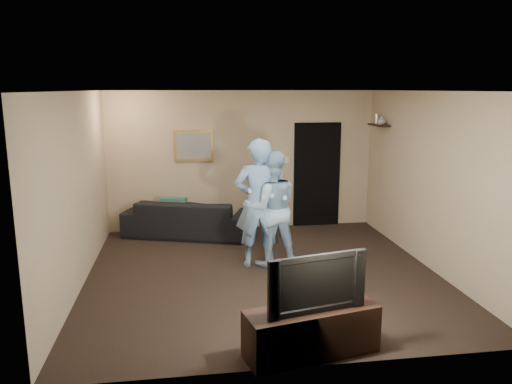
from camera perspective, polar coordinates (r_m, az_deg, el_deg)
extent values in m
plane|color=black|center=(7.33, 0.79, -9.30)|extent=(5.00, 5.00, 0.00)
cube|color=silver|center=(6.84, 0.85, 11.47)|extent=(5.00, 5.00, 0.04)
cube|color=tan|center=(9.41, -1.61, 3.61)|extent=(5.00, 0.04, 2.60)
cube|color=tan|center=(4.59, 5.80, -5.20)|extent=(5.00, 0.04, 2.60)
cube|color=tan|center=(7.03, -19.74, 0.11)|extent=(0.04, 5.00, 2.60)
cube|color=tan|center=(7.77, 19.36, 1.20)|extent=(0.04, 5.00, 2.60)
imported|color=black|center=(9.15, -7.69, -2.92)|extent=(2.45, 1.55, 0.67)
cube|color=#1B5249|center=(9.11, -9.33, -2.07)|extent=(0.49, 0.29, 0.46)
cube|color=olive|center=(9.29, -7.14, 5.28)|extent=(0.72, 0.05, 0.57)
cube|color=slate|center=(9.26, -7.14, 5.26)|extent=(0.62, 0.01, 0.47)
cube|color=black|center=(9.71, 6.96, 1.98)|extent=(0.90, 0.06, 2.00)
cube|color=silver|center=(9.53, 3.51, 3.69)|extent=(0.08, 0.02, 0.12)
cube|color=black|center=(9.26, 13.88, 7.43)|extent=(0.20, 0.60, 0.03)
imported|color=#9F9FA3|center=(9.16, 14.15, 7.94)|extent=(0.17, 0.17, 0.15)
cylinder|color=silver|center=(9.37, 13.62, 8.13)|extent=(0.06, 0.06, 0.18)
cube|color=black|center=(5.22, 6.36, -15.50)|extent=(1.41, 0.72, 0.48)
imported|color=black|center=(5.00, 6.50, -10.00)|extent=(1.04, 0.36, 0.59)
imported|color=#719AC4|center=(7.39, 0.27, -1.29)|extent=(0.72, 0.49, 1.93)
cube|color=white|center=(7.11, -0.74, 0.15)|extent=(0.04, 0.14, 0.04)
cube|color=white|center=(7.17, 1.79, -0.36)|extent=(0.05, 0.09, 0.05)
imported|color=#9CC2E2|center=(7.47, 1.71, -1.91)|extent=(0.88, 0.71, 1.74)
cube|color=white|center=(7.18, 0.77, -0.53)|extent=(0.04, 0.14, 0.04)
cube|color=white|center=(7.24, 3.27, -0.61)|extent=(0.05, 0.09, 0.05)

